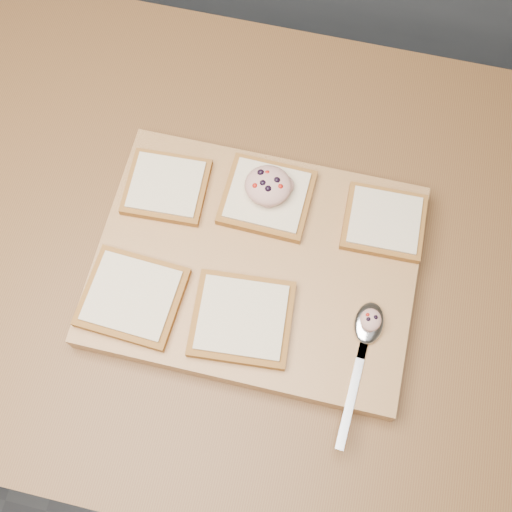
{
  "coord_description": "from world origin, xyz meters",
  "views": [
    {
      "loc": [
        0.08,
        -0.34,
        1.78
      ],
      "look_at": [
        0.01,
        -0.04,
        0.96
      ],
      "focal_mm": 45.0,
      "sensor_mm": 36.0,
      "label": 1
    }
  ],
  "objects_px": {
    "bread_far_center": "(267,197)",
    "tuna_salad_dollop": "(268,185)",
    "cutting_board": "(256,266)",
    "spoon": "(366,333)"
  },
  "relations": [
    {
      "from": "bread_far_center",
      "to": "tuna_salad_dollop",
      "type": "distance_m",
      "value": 0.03
    },
    {
      "from": "cutting_board",
      "to": "tuna_salad_dollop",
      "type": "xyz_separation_m",
      "value": [
        -0.01,
        0.1,
        0.05
      ]
    },
    {
      "from": "tuna_salad_dollop",
      "to": "spoon",
      "type": "height_order",
      "value": "tuna_salad_dollop"
    },
    {
      "from": "cutting_board",
      "to": "tuna_salad_dollop",
      "type": "distance_m",
      "value": 0.12
    },
    {
      "from": "tuna_salad_dollop",
      "to": "spoon",
      "type": "distance_m",
      "value": 0.25
    },
    {
      "from": "tuna_salad_dollop",
      "to": "spoon",
      "type": "relative_size",
      "value": 0.33
    },
    {
      "from": "cutting_board",
      "to": "bread_far_center",
      "type": "xyz_separation_m",
      "value": [
        -0.01,
        0.1,
        0.03
      ]
    },
    {
      "from": "cutting_board",
      "to": "bread_far_center",
      "type": "height_order",
      "value": "bread_far_center"
    },
    {
      "from": "cutting_board",
      "to": "spoon",
      "type": "relative_size",
      "value": 2.22
    },
    {
      "from": "bread_far_center",
      "to": "tuna_salad_dollop",
      "type": "height_order",
      "value": "tuna_salad_dollop"
    }
  ]
}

